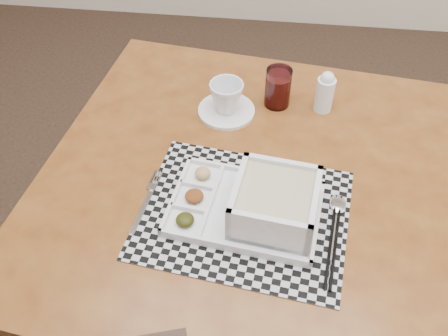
{
  "coord_description": "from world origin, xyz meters",
  "views": [
    {
      "loc": [
        -0.26,
        -0.23,
        1.57
      ],
      "look_at": [
        -0.34,
        0.49,
        0.8
      ],
      "focal_mm": 40.0,
      "sensor_mm": 36.0,
      "label": 1
    }
  ],
  "objects": [
    {
      "name": "saucer",
      "position": [
        -0.37,
        0.78,
        0.72
      ],
      "size": [
        0.15,
        0.15,
        0.01
      ],
      "primitive_type": "cylinder",
      "color": "white",
      "rests_on": "dining_table"
    },
    {
      "name": "creamer_bottle",
      "position": [
        -0.12,
        0.82,
        0.78
      ],
      "size": [
        0.05,
        0.05,
        0.12
      ],
      "color": "white",
      "rests_on": "dining_table"
    },
    {
      "name": "fork",
      "position": [
        -0.51,
        0.46,
        0.72
      ],
      "size": [
        0.04,
        0.19,
        0.0
      ],
      "color": "silver",
      "rests_on": "placemat"
    },
    {
      "name": "chopsticks",
      "position": [
        -0.1,
        0.39,
        0.73
      ],
      "size": [
        0.05,
        0.24,
        0.01
      ],
      "color": "black",
      "rests_on": "placemat"
    },
    {
      "name": "cup",
      "position": [
        -0.37,
        0.78,
        0.77
      ],
      "size": [
        0.1,
        0.1,
        0.08
      ],
      "primitive_type": "imported",
      "rotation": [
        0.0,
        0.0,
        0.17
      ],
      "color": "white",
      "rests_on": "saucer"
    },
    {
      "name": "serving_tray",
      "position": [
        -0.25,
        0.44,
        0.76
      ],
      "size": [
        0.35,
        0.26,
        0.1
      ],
      "color": "white",
      "rests_on": "placemat"
    },
    {
      "name": "spoon",
      "position": [
        -0.09,
        0.48,
        0.72
      ],
      "size": [
        0.04,
        0.18,
        0.01
      ],
      "color": "silver",
      "rests_on": "placemat"
    },
    {
      "name": "juice_glass",
      "position": [
        -0.24,
        0.83,
        0.77
      ],
      "size": [
        0.07,
        0.07,
        0.11
      ],
      "color": "white",
      "rests_on": "dining_table"
    },
    {
      "name": "placemat",
      "position": [
        -0.29,
        0.44,
        0.72
      ],
      "size": [
        0.49,
        0.41,
        0.0
      ],
      "primitive_type": "cube",
      "rotation": [
        0.0,
        0.0,
        -0.13
      ],
      "color": "#A9A9B1",
      "rests_on": "dining_table"
    },
    {
      "name": "dining_table",
      "position": [
        -0.29,
        0.56,
        0.65
      ],
      "size": [
        1.07,
        1.07,
        0.72
      ],
      "color": "#54260F",
      "rests_on": "ground"
    }
  ]
}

